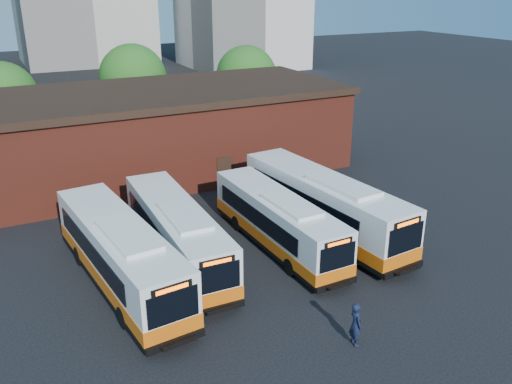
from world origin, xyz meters
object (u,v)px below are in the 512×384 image
bus_midwest (177,235)px  bus_mideast (278,223)px  bus_west (121,257)px  bus_east (324,207)px  transit_worker (356,324)px

bus_midwest → bus_mideast: (5.57, -0.93, -0.07)m
bus_west → bus_mideast: bus_west is taller
bus_east → transit_worker: bus_east is taller
bus_mideast → bus_midwest: bearing=169.1°
bus_midwest → bus_east: 8.86m
bus_mideast → transit_worker: (-1.47, -9.15, -0.46)m
transit_worker → bus_east: bearing=-18.5°
bus_east → transit_worker: (-4.75, -9.57, -0.68)m
bus_midwest → transit_worker: size_ratio=6.33×
bus_west → bus_mideast: (8.82, 0.24, -0.14)m
bus_midwest → transit_worker: (4.10, -10.07, -0.53)m
bus_west → bus_midwest: bearing=13.8°
bus_midwest → bus_mideast: 5.64m
bus_west → transit_worker: bearing=-56.4°
bus_west → bus_mideast: 8.82m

